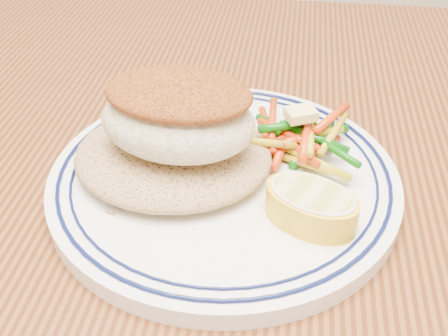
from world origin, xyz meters
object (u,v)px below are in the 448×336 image
plate (224,179)px  dining_table (231,304)px  fish_fillet (178,114)px  vegetable_pile (297,137)px  lemon_wedge (311,205)px  rice_pilaf (173,152)px

plate → dining_table: bearing=-73.4°
fish_fillet → vegetable_pile: 0.10m
plate → fish_fillet: fish_fillet is taller
fish_fillet → vegetable_pile: fish_fillet is taller
fish_fillet → vegetable_pile: (0.09, 0.04, -0.04)m
plate → lemon_wedge: bearing=-34.5°
plate → lemon_wedge: lemon_wedge is taller
fish_fillet → lemon_wedge: size_ratio=1.51×
dining_table → plate: size_ratio=5.54×
vegetable_pile → lemon_wedge: size_ratio=1.26×
rice_pilaf → plate: bearing=-3.6°
dining_table → plate: plate is taller
lemon_wedge → plate: bearing=145.5°
rice_pilaf → vegetable_pile: 0.10m
dining_table → lemon_wedge: bearing=-10.8°
rice_pilaf → lemon_wedge: 0.12m
dining_table → fish_fillet: size_ratio=12.16×
vegetable_pile → lemon_wedge: vegetable_pile is taller
lemon_wedge → dining_table: bearing=169.2°
plate → fish_fillet: (-0.03, -0.00, 0.06)m
plate → rice_pilaf: size_ratio=1.76×
fish_fillet → lemon_wedge: bearing=-23.3°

